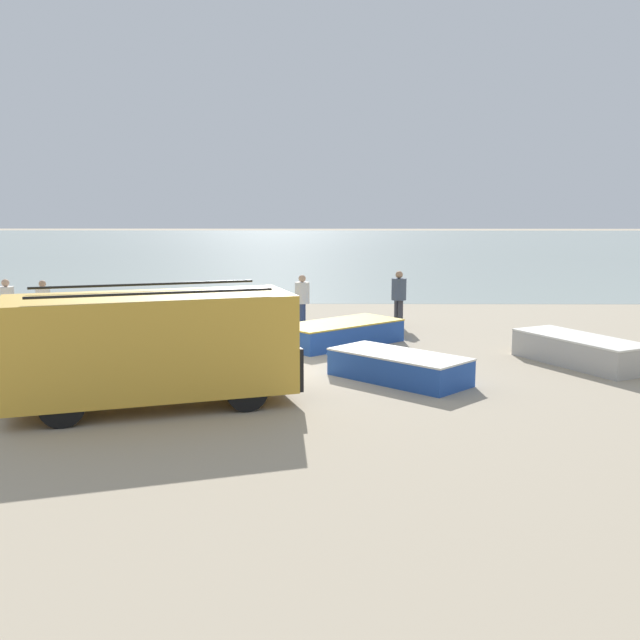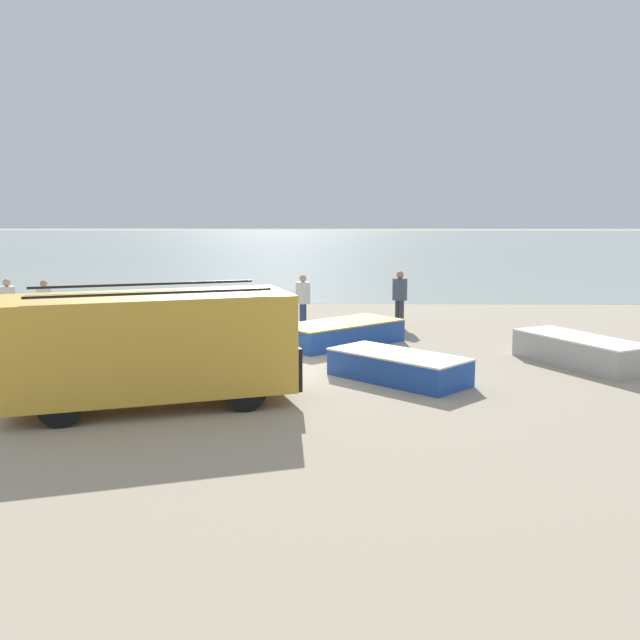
{
  "view_description": "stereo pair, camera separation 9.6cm",
  "coord_description": "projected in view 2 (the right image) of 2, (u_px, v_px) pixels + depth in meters",
  "views": [
    {
      "loc": [
        0.84,
        -16.55,
        3.81
      ],
      "look_at": [
        0.62,
        1.52,
        1.0
      ],
      "focal_mm": 42.0,
      "sensor_mm": 36.0,
      "label": 1
    },
    {
      "loc": [
        0.94,
        -16.54,
        3.81
      ],
      "look_at": [
        0.62,
        1.52,
        1.0
      ],
      "focal_mm": 42.0,
      "sensor_mm": 36.0,
      "label": 2
    }
  ],
  "objects": [
    {
      "name": "ground_plane",
      "position": [
        291.0,
        374.0,
        16.95
      ],
      "size": [
        200.0,
        200.0,
        0.0
      ],
      "primitive_type": "plane",
      "color": "tan"
    },
    {
      "name": "sea_water",
      "position": [
        323.0,
        246.0,
        68.32
      ],
      "size": [
        120.0,
        80.0,
        0.01
      ],
      "primitive_type": "cube",
      "color": "#99A89E",
      "rests_on": "ground_plane"
    },
    {
      "name": "parked_van",
      "position": [
        151.0,
        345.0,
        14.07
      ],
      "size": [
        5.68,
        3.61,
        2.28
      ],
      "rotation": [
        0.0,
        0.0,
        0.33
      ],
      "color": "gold",
      "rests_on": "ground_plane"
    },
    {
      "name": "fishing_rowboat_0",
      "position": [
        344.0,
        333.0,
        20.51
      ],
      "size": [
        3.85,
        3.55,
        0.62
      ],
      "rotation": [
        0.0,
        0.0,
        0.72
      ],
      "color": "#234CA3",
      "rests_on": "ground_plane"
    },
    {
      "name": "fishing_rowboat_1",
      "position": [
        153.0,
        319.0,
        23.19
      ],
      "size": [
        4.02,
        2.76,
        0.58
      ],
      "rotation": [
        0.0,
        0.0,
        5.8
      ],
      "color": "#1E757F",
      "rests_on": "ground_plane"
    },
    {
      "name": "fishing_rowboat_2",
      "position": [
        393.0,
        366.0,
        16.35
      ],
      "size": [
        3.36,
        3.22,
        0.61
      ],
      "rotation": [
        0.0,
        0.0,
        2.39
      ],
      "color": "#234CA3",
      "rests_on": "ground_plane"
    },
    {
      "name": "fishing_rowboat_3",
      "position": [
        575.0,
        350.0,
        18.01
      ],
      "size": [
        2.77,
        4.02,
        0.67
      ],
      "rotation": [
        0.0,
        0.0,
        2.07
      ],
      "color": "#ADA89E",
      "rests_on": "ground_plane"
    },
    {
      "name": "fisherman_0",
      "position": [
        45.0,
        302.0,
        22.04
      ],
      "size": [
        0.42,
        0.42,
        1.6
      ],
      "rotation": [
        0.0,
        0.0,
        5.08
      ],
      "color": "#38383D",
      "rests_on": "ground_plane"
    },
    {
      "name": "fisherman_1",
      "position": [
        400.0,
        294.0,
        23.24
      ],
      "size": [
        0.46,
        0.46,
        1.76
      ],
      "rotation": [
        0.0,
        0.0,
        3.79
      ],
      "color": "#38383D",
      "rests_on": "ground_plane"
    },
    {
      "name": "fisherman_2",
      "position": [
        303.0,
        297.0,
        22.69
      ],
      "size": [
        0.44,
        0.44,
        1.69
      ],
      "rotation": [
        0.0,
        0.0,
        2.87
      ],
      "color": "navy",
      "rests_on": "ground_plane"
    },
    {
      "name": "fisherman_3",
      "position": [
        8.0,
        302.0,
        21.5
      ],
      "size": [
        0.44,
        0.44,
        1.69
      ],
      "rotation": [
        0.0,
        0.0,
        2.72
      ],
      "color": "#5B564C",
      "rests_on": "ground_plane"
    }
  ]
}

